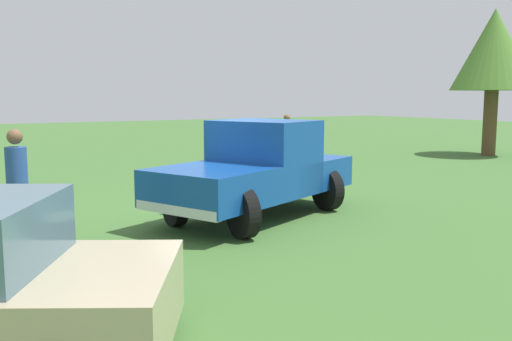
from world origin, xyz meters
TOP-DOWN VIEW (x-y plane):
  - ground_plane at (0.00, 0.00)m, footprint 80.00×80.00m
  - pickup_truck at (-0.94, -0.39)m, footprint 3.44×4.78m
  - person_bystander at (-0.82, 3.88)m, footprint 0.41×0.41m
  - person_visitor at (5.28, -5.14)m, footprint 0.41×0.41m
  - tree_far_center at (4.03, -13.70)m, footprint 3.11×3.11m

SIDE VIEW (x-z plane):
  - ground_plane at x=0.00m, z-range 0.00..0.00m
  - pickup_truck at x=-0.94m, z-range 0.04..1.88m
  - person_visitor at x=5.28m, z-range 0.11..1.81m
  - person_bystander at x=-0.82m, z-range 0.13..1.93m
  - tree_far_center at x=4.03m, z-range 1.19..6.76m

